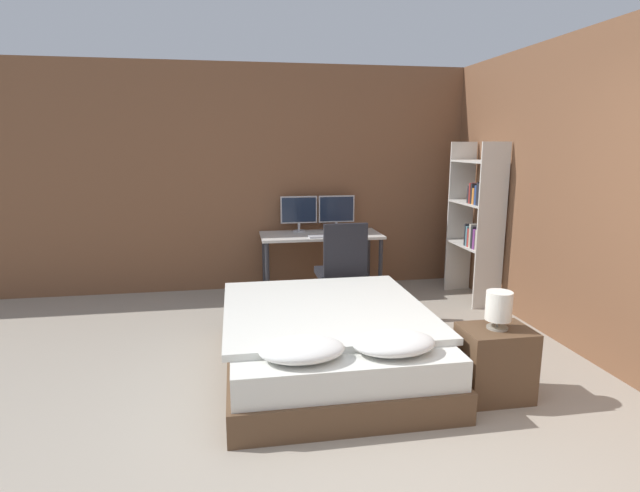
# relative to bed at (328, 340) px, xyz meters

# --- Properties ---
(ground_plane) EXTENTS (20.00, 20.00, 0.00)m
(ground_plane) POSITION_rel_bed_xyz_m (0.26, -1.41, -0.24)
(ground_plane) COLOR #9E9384
(wall_back) EXTENTS (12.00, 0.06, 2.70)m
(wall_back) POSITION_rel_bed_xyz_m (0.26, 2.47, 1.11)
(wall_back) COLOR brown
(wall_back) RESTS_ON ground_plane
(wall_side_right) EXTENTS (0.06, 12.00, 2.70)m
(wall_side_right) POSITION_rel_bed_xyz_m (2.20, 0.09, 1.11)
(wall_side_right) COLOR brown
(wall_side_right) RESTS_ON ground_plane
(bed) EXTENTS (1.61, 1.99, 0.56)m
(bed) POSITION_rel_bed_xyz_m (0.00, 0.00, 0.00)
(bed) COLOR brown
(bed) RESTS_ON ground_plane
(nightstand) EXTENTS (0.47, 0.37, 0.51)m
(nightstand) POSITION_rel_bed_xyz_m (1.08, -0.64, 0.01)
(nightstand) COLOR brown
(nightstand) RESTS_ON ground_plane
(bedside_lamp) EXTENTS (0.18, 0.18, 0.27)m
(bedside_lamp) POSITION_rel_bed_xyz_m (1.08, -0.64, 0.43)
(bedside_lamp) COLOR gray
(bedside_lamp) RESTS_ON nightstand
(desk) EXTENTS (1.42, 0.64, 0.72)m
(desk) POSITION_rel_bed_xyz_m (0.31, 2.07, 0.39)
(desk) COLOR beige
(desk) RESTS_ON ground_plane
(monitor_left) EXTENTS (0.44, 0.16, 0.43)m
(monitor_left) POSITION_rel_bed_xyz_m (0.07, 2.29, 0.72)
(monitor_left) COLOR #B7B7BC
(monitor_left) RESTS_ON desk
(monitor_right) EXTENTS (0.44, 0.16, 0.43)m
(monitor_right) POSITION_rel_bed_xyz_m (0.54, 2.29, 0.72)
(monitor_right) COLOR #B7B7BC
(monitor_right) RESTS_ON desk
(keyboard) EXTENTS (0.36, 0.13, 0.02)m
(keyboard) POSITION_rel_bed_xyz_m (0.31, 1.86, 0.49)
(keyboard) COLOR #B7B7BC
(keyboard) RESTS_ON desk
(computer_mouse) EXTENTS (0.07, 0.05, 0.04)m
(computer_mouse) POSITION_rel_bed_xyz_m (0.58, 1.86, 0.50)
(computer_mouse) COLOR #B7B7BC
(computer_mouse) RESTS_ON desk
(office_chair) EXTENTS (0.52, 0.52, 0.99)m
(office_chair) POSITION_rel_bed_xyz_m (0.40, 1.29, 0.15)
(office_chair) COLOR black
(office_chair) RESTS_ON ground_plane
(bookshelf) EXTENTS (0.32, 0.77, 1.79)m
(bookshelf) POSITION_rel_bed_xyz_m (1.99, 1.48, 0.73)
(bookshelf) COLOR beige
(bookshelf) RESTS_ON ground_plane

